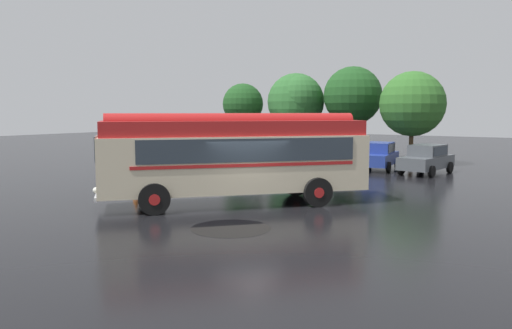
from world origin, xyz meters
name	(u,v)px	position (x,y,z in m)	size (l,w,h in m)	color
ground_plane	(246,209)	(0.00, 0.00, 0.00)	(120.00, 120.00, 0.00)	black
vintage_bus	(234,155)	(-0.92, 0.57, 1.89)	(8.62, 9.08, 3.49)	beige
car_near_left	(291,152)	(-5.97, 14.04, 0.85)	(2.00, 4.22, 1.66)	#144C28
car_mid_left	(330,154)	(-3.26, 14.33, 0.85)	(1.98, 4.21, 1.66)	#4C5156
car_mid_right	(379,156)	(-0.20, 14.74, 0.85)	(2.34, 4.37, 1.66)	navy
car_far_right	(427,159)	(2.80, 14.21, 0.85)	(2.42, 4.41, 1.66)	#4C5156
box_van	(265,143)	(-8.44, 14.70, 1.36)	(2.61, 5.88, 2.50)	silver
tree_far_left	(243,104)	(-13.61, 19.49, 4.12)	(3.38, 3.38, 5.86)	#4C3823
tree_left_of_centre	(297,100)	(-8.62, 19.76, 4.40)	(4.51, 4.45, 6.53)	#4C3823
tree_centre	(352,96)	(-4.39, 20.44, 4.70)	(4.32, 4.32, 6.88)	#4C3823
tree_right_of_centre	(410,104)	(0.48, 18.76, 4.05)	(4.32, 4.32, 6.21)	#4C3823
traffic_cone	(136,191)	(-5.20, -0.47, 0.28)	(0.36, 0.36, 0.55)	orange
puddle_patch	(231,228)	(1.32, -2.75, 0.00)	(2.47, 2.47, 0.01)	black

